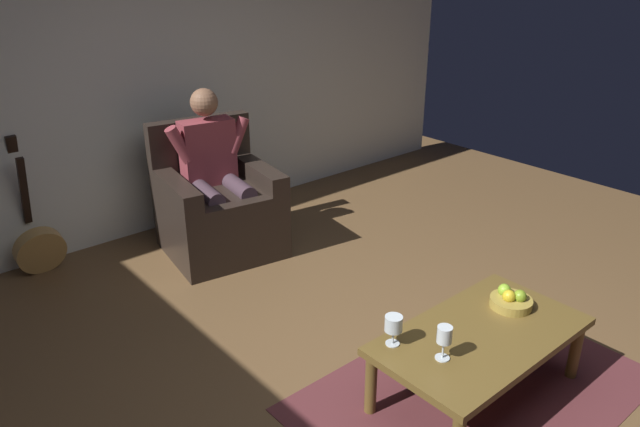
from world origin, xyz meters
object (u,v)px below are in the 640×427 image
(guitar, at_px, (39,245))
(wine_glass_far, at_px, (444,337))
(armchair, at_px, (218,209))
(fruit_bowl, at_px, (511,300))
(wine_glass_near, at_px, (393,325))
(person_seated, at_px, (215,168))
(coffee_table, at_px, (481,340))

(guitar, xyz_separation_m, wine_glass_far, (-0.98, 2.86, 0.29))
(armchair, height_order, fruit_bowl, armchair)
(guitar, height_order, fruit_bowl, guitar)
(guitar, height_order, wine_glass_near, guitar)
(armchair, bearing_deg, fruit_bowl, 109.84)
(person_seated, relative_size, coffee_table, 1.09)
(fruit_bowl, bearing_deg, wine_glass_near, -13.75)
(person_seated, distance_m, fruit_bowl, 2.33)
(person_seated, distance_m, wine_glass_far, 2.34)
(guitar, bearing_deg, wine_glass_near, 108.52)
(wine_glass_near, bearing_deg, person_seated, -98.16)
(armchair, distance_m, guitar, 1.30)
(fruit_bowl, bearing_deg, person_seated, -79.13)
(guitar, distance_m, wine_glass_far, 3.04)
(person_seated, height_order, fruit_bowl, person_seated)
(coffee_table, relative_size, wine_glass_far, 6.47)
(armchair, xyz_separation_m, fruit_bowl, (-0.44, 2.28, 0.08))
(armchair, xyz_separation_m, coffee_table, (-0.11, 2.33, -0.01))
(guitar, bearing_deg, armchair, 155.99)
(wine_glass_far, distance_m, fruit_bowl, 0.65)
(armchair, relative_size, coffee_table, 0.87)
(armchair, distance_m, wine_glass_far, 2.35)
(armchair, xyz_separation_m, guitar, (1.18, -0.53, -0.12))
(coffee_table, bearing_deg, guitar, -65.64)
(person_seated, xyz_separation_m, guitar, (1.18, -0.53, -0.46))
(coffee_table, height_order, fruit_bowl, fruit_bowl)
(guitar, relative_size, fruit_bowl, 4.42)
(armchair, bearing_deg, guitar, -14.98)
(armchair, xyz_separation_m, wine_glass_near, (0.30, 2.10, 0.15))
(person_seated, bearing_deg, coffee_table, 101.80)
(person_seated, distance_m, coffee_table, 2.35)
(person_seated, bearing_deg, guitar, -15.25)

